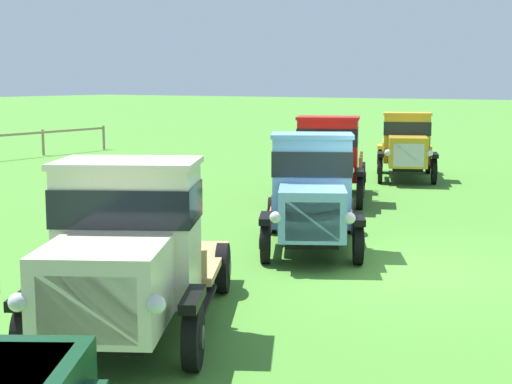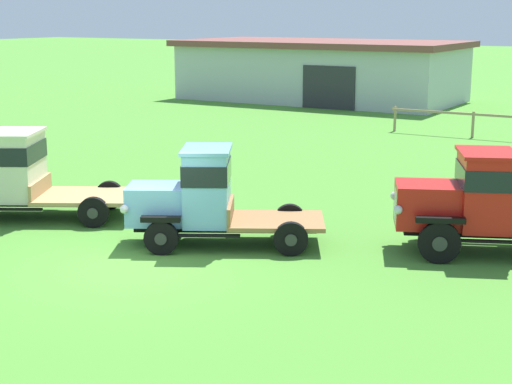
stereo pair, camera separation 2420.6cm
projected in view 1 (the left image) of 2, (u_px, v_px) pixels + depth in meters
The scene contains 5 objects.
ground_plane at pixel (406, 270), 13.65m from camera, with size 240.00×240.00×0.00m, color #47842D.
vintage_truck_second_in_line at pixel (127, 251), 9.78m from camera, with size 5.38×4.05×2.30m.
vintage_truck_midrow_center at pixel (312, 194), 14.80m from camera, with size 4.75×3.57×2.28m.
vintage_truck_far_side at pixel (328, 158), 20.86m from camera, with size 4.96×3.43×2.32m.
vintage_truck_back_of_row at pixel (406, 146), 26.05m from camera, with size 4.95×3.32×2.23m.
Camera 1 is at (-12.64, -4.94, 3.28)m, focal length 55.00 mm.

